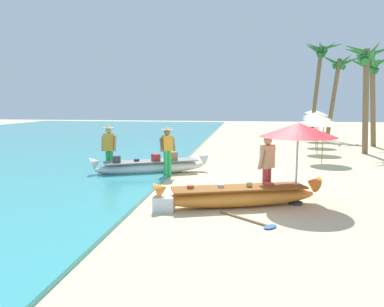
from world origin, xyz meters
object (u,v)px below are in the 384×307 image
Objects in this scene: boat_white_midground at (151,166)px; boat_orange_foreground at (239,196)px; palm_tree_tall_inland at (338,72)px; paddle at (253,221)px; palm_tree_mid_cluster at (320,60)px; person_vendor_hatted at (167,147)px; person_tourist_customer at (267,165)px; person_vendor_assistant at (109,145)px; palm_tree_far_behind at (373,70)px; palm_tree_leaning_seaward at (367,66)px; cooler_box at (164,204)px; patio_umbrella_large at (298,130)px.

boat_orange_foreground is at bearing -49.11° from boat_white_midground.
palm_tree_tall_inland is 4.45× the size of paddle.
palm_tree_mid_cluster is (8.42, 14.66, 5.23)m from boat_white_midground.
person_vendor_hatted reaches higher than person_tourist_customer.
palm_tree_mid_cluster is at bearing 55.77° from person_vendor_assistant.
person_vendor_assistant is at bearing -140.41° from palm_tree_far_behind.
palm_tree_tall_inland is (6.15, 17.17, 4.28)m from boat_orange_foreground.
palm_tree_tall_inland is at bearing 55.17° from boat_white_midground.
palm_tree_tall_inland is (5.46, 16.64, 3.58)m from person_tourist_customer.
palm_tree_far_behind reaches higher than person_vendor_assistant.
palm_tree_mid_cluster reaches higher than boat_white_midground.
palm_tree_far_behind is at bearing 46.61° from person_vendor_hatted.
palm_tree_far_behind reaches higher than person_tourist_customer.
person_vendor_hatted is at bearing -122.05° from palm_tree_tall_inland.
person_vendor_assistant is (-2.25, 0.39, -0.00)m from person_vendor_hatted.
palm_tree_leaning_seaward is 10.99× the size of cooler_box.
boat_orange_foreground is 18.73m from palm_tree_tall_inland.
person_tourist_customer is 0.97× the size of person_vendor_assistant.
boat_white_midground is 6.08m from paddle.
boat_orange_foreground is 1.12m from person_tourist_customer.
palm_tree_mid_cluster is 1.28× the size of palm_tree_far_behind.
palm_tree_far_behind is (12.01, 9.93, 3.34)m from person_vendor_assistant.
palm_tree_tall_inland reaches higher than palm_tree_leaning_seaward.
boat_orange_foreground is 12.59m from palm_tree_leaning_seaward.
person_vendor_hatted is at bearing -9.81° from person_vendor_assistant.
patio_umbrella_large is 2.70m from paddle.
person_vendor_hatted is at bearing -31.07° from boat_white_midground.
palm_tree_mid_cluster is 20.98m from cooler_box.
palm_tree_far_behind is at bearing -67.01° from palm_tree_mid_cluster.
palm_tree_leaning_seaward reaches higher than person_vendor_assistant.
boat_orange_foreground is 4.91m from boat_white_midground.
person_tourist_customer is 3.46× the size of cooler_box.
palm_tree_mid_cluster is at bearing 62.82° from person_vendor_hatted.
cooler_box is 2.17m from paddle.
palm_tree_mid_cluster is 5.25× the size of paddle.
boat_orange_foreground is 0.62× the size of palm_tree_mid_cluster.
boat_orange_foreground is at bearing -109.70° from palm_tree_tall_inland.
palm_tree_tall_inland is (4.73, 16.75, 2.67)m from patio_umbrella_large.
palm_tree_mid_cluster is (4.52, 17.85, 4.53)m from person_tourist_customer.
boat_orange_foreground is at bearing -117.94° from palm_tree_far_behind.
palm_tree_tall_inland is 6.82m from palm_tree_leaning_seaward.
boat_orange_foreground is at bearing -52.50° from person_vendor_hatted.
boat_white_midground is 5.91m from patio_umbrella_large.
patio_umbrella_large is 14.64m from palm_tree_far_behind.
boat_white_midground is at bearing 148.93° from person_vendor_hatted.
person_tourist_customer is at bearing -39.21° from boat_white_midground.
person_tourist_customer is 2.02m from paddle.
patio_umbrella_large is 3.77m from cooler_box.
patio_umbrella_large is (3.95, -2.89, 0.85)m from person_vendor_hatted.
boat_orange_foreground is 8.45× the size of cooler_box.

